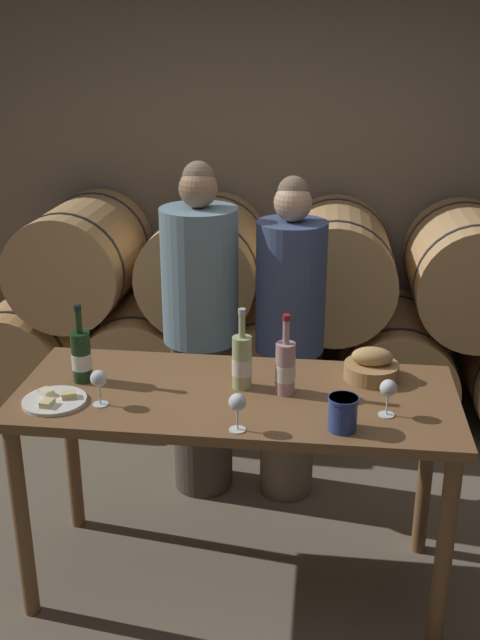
{
  "coord_description": "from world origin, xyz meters",
  "views": [
    {
      "loc": [
        0.33,
        -2.61,
        2.2
      ],
      "look_at": [
        0.0,
        0.14,
        1.14
      ],
      "focal_mm": 42.0,
      "sensor_mm": 36.0,
      "label": 1
    }
  ],
  "objects_px": {
    "blue_crock": "(343,412)",
    "cheese_plate": "(54,400)",
    "wine_glass_center": "(388,390)",
    "wine_glass_left": "(237,404)",
    "wine_glass_far_left": "(99,380)",
    "bread_basket": "(372,367)",
    "tasting_table": "(236,420)",
    "person_left": "(201,334)",
    "person_right": "(289,342)",
    "wine_bottle_red": "(81,356)",
    "wine_bottle_rose": "(285,367)",
    "wine_bottle_white": "(242,361)"
  },
  "relations": [
    {
      "from": "tasting_table",
      "to": "wine_glass_center",
      "type": "xyz_separation_m",
      "value": [
        0.57,
        -0.12,
        0.22
      ]
    },
    {
      "from": "wine_bottle_white",
      "to": "bread_basket",
      "type": "relative_size",
      "value": 1.49
    },
    {
      "from": "blue_crock",
      "to": "cheese_plate",
      "type": "bearing_deg",
      "value": 175.86
    },
    {
      "from": "person_right",
      "to": "blue_crock",
      "type": "height_order",
      "value": "person_right"
    },
    {
      "from": "wine_glass_left",
      "to": "wine_glass_center",
      "type": "height_order",
      "value": "same"
    },
    {
      "from": "wine_bottle_rose",
      "to": "wine_glass_far_left",
      "type": "height_order",
      "value": "wine_bottle_rose"
    },
    {
      "from": "bread_basket",
      "to": "wine_glass_far_left",
      "type": "relative_size",
      "value": 1.56
    },
    {
      "from": "person_right",
      "to": "wine_bottle_rose",
      "type": "distance_m",
      "value": 0.72
    },
    {
      "from": "wine_bottle_rose",
      "to": "cheese_plate",
      "type": "xyz_separation_m",
      "value": [
        -0.86,
        -0.19,
        -0.1
      ]
    },
    {
      "from": "wine_bottle_white",
      "to": "wine_glass_left",
      "type": "height_order",
      "value": "wine_bottle_white"
    },
    {
      "from": "blue_crock",
      "to": "wine_glass_far_left",
      "type": "bearing_deg",
      "value": 174.86
    },
    {
      "from": "person_left",
      "to": "wine_glass_center",
      "type": "distance_m",
      "value": 1.19
    },
    {
      "from": "cheese_plate",
      "to": "wine_glass_center",
      "type": "relative_size",
      "value": 1.71
    },
    {
      "from": "wine_bottle_red",
      "to": "wine_glass_center",
      "type": "height_order",
      "value": "wine_bottle_red"
    },
    {
      "from": "wine_bottle_red",
      "to": "wine_glass_far_left",
      "type": "height_order",
      "value": "wine_bottle_red"
    },
    {
      "from": "tasting_table",
      "to": "wine_bottle_rose",
      "type": "relative_size",
      "value": 5.3
    },
    {
      "from": "tasting_table",
      "to": "blue_crock",
      "type": "height_order",
      "value": "blue_crock"
    },
    {
      "from": "person_left",
      "to": "person_right",
      "type": "relative_size",
      "value": 1.04
    },
    {
      "from": "wine_bottle_rose",
      "to": "wine_glass_far_left",
      "type": "distance_m",
      "value": 0.71
    },
    {
      "from": "wine_glass_left",
      "to": "wine_bottle_red",
      "type": "bearing_deg",
      "value": 153.84
    },
    {
      "from": "person_right",
      "to": "wine_glass_left",
      "type": "xyz_separation_m",
      "value": [
        -0.13,
        -1.01,
        0.18
      ]
    },
    {
      "from": "tasting_table",
      "to": "wine_bottle_red",
      "type": "xyz_separation_m",
      "value": [
        -0.63,
        0.03,
        0.23
      ]
    },
    {
      "from": "wine_bottle_rose",
      "to": "blue_crock",
      "type": "relative_size",
      "value": 2.57
    },
    {
      "from": "cheese_plate",
      "to": "wine_glass_center",
      "type": "distance_m",
      "value": 1.25
    },
    {
      "from": "blue_crock",
      "to": "wine_glass_center",
      "type": "bearing_deg",
      "value": 37.81
    },
    {
      "from": "person_left",
      "to": "wine_bottle_rose",
      "type": "xyz_separation_m",
      "value": [
        0.45,
        -0.69,
        0.16
      ]
    },
    {
      "from": "person_right",
      "to": "person_left",
      "type": "bearing_deg",
      "value": -180.0
    },
    {
      "from": "blue_crock",
      "to": "cheese_plate",
      "type": "distance_m",
      "value": 1.09
    },
    {
      "from": "wine_glass_center",
      "to": "cheese_plate",
      "type": "bearing_deg",
      "value": -177.8
    },
    {
      "from": "cheese_plate",
      "to": "wine_glass_far_left",
      "type": "relative_size",
      "value": 1.71
    },
    {
      "from": "blue_crock",
      "to": "person_right",
      "type": "bearing_deg",
      "value": 104.07
    },
    {
      "from": "tasting_table",
      "to": "person_left",
      "type": "relative_size",
      "value": 1.03
    },
    {
      "from": "blue_crock",
      "to": "bread_basket",
      "type": "height_order",
      "value": "bread_basket"
    },
    {
      "from": "wine_bottle_white",
      "to": "wine_bottle_rose",
      "type": "distance_m",
      "value": 0.17
    },
    {
      "from": "tasting_table",
      "to": "wine_glass_far_left",
      "type": "bearing_deg",
      "value": -161.77
    },
    {
      "from": "cheese_plate",
      "to": "wine_glass_left",
      "type": "bearing_deg",
      "value": -10.15
    },
    {
      "from": "person_left",
      "to": "bread_basket",
      "type": "height_order",
      "value": "person_left"
    },
    {
      "from": "wine_glass_center",
      "to": "wine_bottle_red",
      "type": "bearing_deg",
      "value": 172.76
    },
    {
      "from": "wine_bottle_white",
      "to": "bread_basket",
      "type": "bearing_deg",
      "value": 15.42
    },
    {
      "from": "person_left",
      "to": "wine_glass_left",
      "type": "height_order",
      "value": "person_left"
    },
    {
      "from": "wine_glass_far_left",
      "to": "wine_glass_center",
      "type": "height_order",
      "value": "same"
    },
    {
      "from": "person_left",
      "to": "blue_crock",
      "type": "xyz_separation_m",
      "value": [
        0.67,
        -0.96,
        0.12
      ]
    },
    {
      "from": "tasting_table",
      "to": "wine_bottle_rose",
      "type": "distance_m",
      "value": 0.3
    },
    {
      "from": "person_right",
      "to": "tasting_table",
      "type": "bearing_deg",
      "value": -103.37
    },
    {
      "from": "person_left",
      "to": "wine_glass_far_left",
      "type": "bearing_deg",
      "value": -104.95
    },
    {
      "from": "tasting_table",
      "to": "wine_glass_left",
      "type": "relative_size",
      "value": 12.08
    },
    {
      "from": "person_right",
      "to": "cheese_plate",
      "type": "height_order",
      "value": "person_right"
    },
    {
      "from": "wine_glass_left",
      "to": "wine_glass_far_left",
      "type": "bearing_deg",
      "value": 166.28
    },
    {
      "from": "wine_glass_far_left",
      "to": "person_left",
      "type": "bearing_deg",
      "value": 75.05
    },
    {
      "from": "wine_bottle_white",
      "to": "wine_bottle_rose",
      "type": "bearing_deg",
      "value": -10.27
    }
  ]
}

